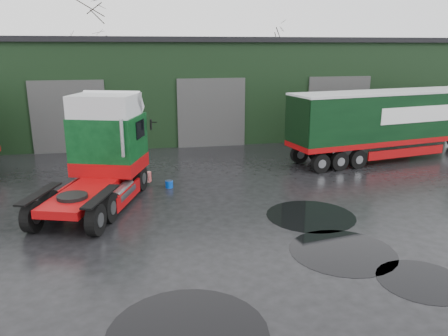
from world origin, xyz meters
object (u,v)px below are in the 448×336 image
(warehouse, at_px, (197,85))
(tree_back_b, at_px, (265,69))
(wash_bucket, at_px, (169,184))
(lorry_right, at_px, (386,126))
(hero_tractor, at_px, (90,155))
(tree_back_a, at_px, (91,59))

(warehouse, distance_m, tree_back_b, 12.82)
(warehouse, xyz_separation_m, wash_bucket, (-3.14, -13.59, -3.01))
(lorry_right, relative_size, wash_bucket, 42.56)
(hero_tractor, height_order, lorry_right, hero_tractor)
(lorry_right, height_order, wash_bucket, lorry_right)
(tree_back_a, bearing_deg, lorry_right, -52.19)
(tree_back_a, height_order, tree_back_b, tree_back_a)
(hero_tractor, xyz_separation_m, tree_back_a, (-1.96, 25.50, 2.73))
(lorry_right, height_order, tree_back_a, tree_back_a)
(tree_back_a, xyz_separation_m, tree_back_b, (16.00, 0.00, -1.00))
(wash_bucket, xyz_separation_m, tree_back_b, (11.14, 23.59, 3.60))
(tree_back_b, bearing_deg, warehouse, -128.66)
(lorry_right, xyz_separation_m, tree_back_b, (-0.30, 21.00, 1.95))
(hero_tractor, height_order, tree_back_a, tree_back_a)
(warehouse, height_order, wash_bucket, warehouse)
(hero_tractor, bearing_deg, tree_back_a, 112.93)
(warehouse, height_order, lorry_right, warehouse)
(hero_tractor, relative_size, wash_bucket, 20.16)
(warehouse, distance_m, wash_bucket, 14.27)
(warehouse, bearing_deg, lorry_right, -52.97)
(hero_tractor, height_order, tree_back_b, tree_back_b)
(warehouse, relative_size, tree_back_a, 3.41)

